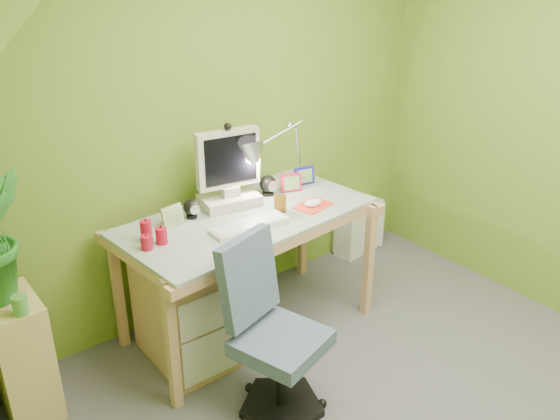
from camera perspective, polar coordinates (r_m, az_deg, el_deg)
wall_back at (r=3.64m, az=-5.86°, el=8.15°), size 3.20×0.01×2.40m
wall_left at (r=1.72m, az=-23.01°, el=-14.02°), size 0.01×3.20×2.40m
slope_ceiling at (r=1.65m, az=-6.37°, el=11.44°), size 1.10×3.20×1.10m
desk at (r=3.58m, az=-3.05°, el=-6.14°), size 1.52×0.86×0.78m
monitor at (r=3.43m, az=-5.03°, el=4.84°), size 0.45×0.30×0.57m
speaker_left at (r=3.37m, az=-8.54°, el=0.11°), size 0.10×0.10×0.11m
speaker_right at (r=3.64m, az=-1.17°, el=2.40°), size 0.12×0.12×0.13m
keyboard at (r=3.25m, az=-2.95°, el=-1.46°), size 0.45×0.16×0.02m
mousepad at (r=3.51m, az=3.21°, el=0.43°), size 0.24×0.19×0.01m
mouse at (r=3.50m, az=3.21°, el=0.69°), size 0.12×0.08×0.04m
amber_tumbler at (r=3.42m, az=0.03°, el=0.59°), size 0.08×0.08×0.09m
candle_cluster at (r=3.12m, az=-12.42°, el=-2.26°), size 0.17×0.15×0.12m
photo_frame_red at (r=3.70m, az=1.07°, el=2.65°), size 0.13×0.06×0.11m
photo_frame_blue at (r=3.81m, az=2.34°, el=3.32°), size 0.14×0.04×0.11m
photo_frame_green at (r=3.30m, az=-10.32°, el=-0.54°), size 0.13×0.04×0.11m
desk_lamp at (r=3.67m, az=0.88°, el=6.81°), size 0.63×0.35×0.63m
side_ledge at (r=3.30m, az=-23.66°, el=-12.79°), size 0.24×0.38×0.66m
green_cup at (r=2.98m, az=-23.72°, el=-8.37°), size 0.08×0.08×0.09m
task_chair at (r=2.98m, az=0.15°, el=-12.63°), size 0.57×0.57×0.83m
radiator at (r=4.61m, az=7.58°, el=-1.68°), size 0.41×0.21×0.39m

